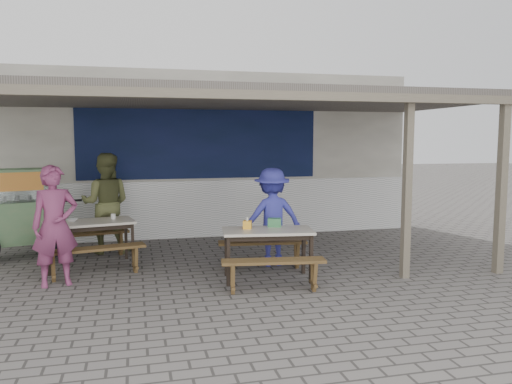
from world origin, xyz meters
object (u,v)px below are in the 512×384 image
at_px(bench_right_wall, 263,248).
at_px(patron_street_side, 55,226).
at_px(bench_left_wall, 85,239).
at_px(condiment_bowl, 72,220).
at_px(bench_left_street, 95,255).
at_px(vendor_cart, 14,210).
at_px(donation_box, 275,222).
at_px(condiment_jar, 113,216).
at_px(patron_wall_side, 106,203).
at_px(patron_right_table, 272,217).
at_px(table_right, 268,235).
at_px(table_left, 89,226).
at_px(tissue_box, 247,225).
at_px(bench_right_street, 274,268).

xyz_separation_m(bench_right_wall, patron_street_side, (-3.07, -0.19, 0.52)).
bearing_deg(bench_left_wall, condiment_bowl, -113.51).
relative_size(bench_left_street, vendor_cart, 0.82).
bearing_deg(donation_box, condiment_jar, 150.52).
distance_m(vendor_cart, donation_box, 4.67).
height_order(bench_left_street, bench_right_wall, same).
bearing_deg(donation_box, vendor_cart, 151.84).
distance_m(bench_left_street, donation_box, 2.75).
distance_m(bench_left_wall, vendor_cart, 1.36).
relative_size(patron_wall_side, condiment_bowl, 10.75).
relative_size(bench_left_street, patron_right_table, 0.94).
relative_size(table_right, condiment_jar, 16.33).
height_order(table_left, vendor_cart, vendor_cart).
xyz_separation_m(bench_left_street, table_right, (2.49, -0.76, 0.33)).
bearing_deg(bench_left_wall, table_right, -47.93).
relative_size(bench_left_street, table_right, 1.09).
height_order(bench_left_wall, tissue_box, tissue_box).
relative_size(table_left, vendor_cart, 0.82).
height_order(table_left, tissue_box, tissue_box).
height_order(tissue_box, donation_box, donation_box).
xyz_separation_m(bench_right_street, condiment_jar, (-2.16, 2.19, 0.46)).
height_order(donation_box, condiment_bowl, donation_box).
bearing_deg(donation_box, patron_wall_side, 139.55).
distance_m(bench_right_wall, donation_box, 0.64).
bearing_deg(bench_right_street, patron_right_table, 82.97).
bearing_deg(patron_street_side, table_right, -22.90).
distance_m(table_right, bench_right_wall, 0.71).
distance_m(bench_left_street, table_right, 2.62).
bearing_deg(bench_left_street, condiment_bowl, 108.73).
relative_size(table_right, patron_wall_side, 0.76).
bearing_deg(condiment_bowl, bench_left_street, -60.08).
bearing_deg(condiment_jar, bench_right_wall, -22.23).
distance_m(bench_left_street, bench_right_street, 2.77).
distance_m(patron_right_table, condiment_jar, 2.65).
xyz_separation_m(bench_left_wall, donation_box, (2.91, -1.84, 0.48)).
bearing_deg(patron_street_side, patron_wall_side, 58.62).
xyz_separation_m(bench_right_street, patron_wall_side, (-2.32, 3.01, 0.58)).
height_order(vendor_cart, condiment_jar, vendor_cart).
xyz_separation_m(table_left, patron_street_side, (-0.37, -0.98, 0.19)).
relative_size(bench_left_wall, bench_right_wall, 1.05).
relative_size(table_left, bench_right_wall, 1.04).
height_order(bench_right_wall, condiment_bowl, condiment_bowl).
xyz_separation_m(bench_left_wall, patron_street_side, (-0.24, -1.63, 0.52)).
bearing_deg(condiment_bowl, condiment_jar, 11.85).
bearing_deg(tissue_box, bench_left_wall, 142.32).
bearing_deg(vendor_cart, condiment_jar, -43.46).
relative_size(bench_right_wall, patron_wall_side, 0.79).
relative_size(table_left, tissue_box, 12.50).
relative_size(table_left, donation_box, 7.62).
xyz_separation_m(bench_left_street, bench_right_street, (2.41, -1.37, -0.00)).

